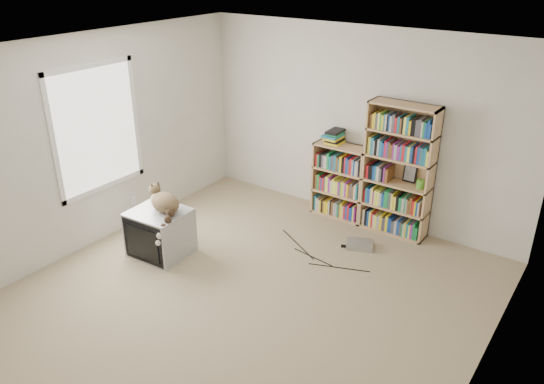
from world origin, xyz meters
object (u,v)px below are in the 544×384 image
Objects in this scene: crt_tv at (161,232)px; bookcase_tall at (399,173)px; bookcase_short at (341,183)px; dvd_player at (360,245)px; cat at (164,207)px.

bookcase_tall is (2.03, 2.11, 0.53)m from crt_tv.
bookcase_tall is 0.85m from bookcase_short.
bookcase_tall is 1.01m from dvd_player.
crt_tv is 0.38m from cat.
dvd_player is at bearing -103.73° from bookcase_tall.
bookcase_tall is (1.92, 2.11, 0.16)m from cat.
crt_tv is 2.11× the size of dvd_player.
bookcase_short is (1.24, 2.11, 0.19)m from crt_tv.
dvd_player is (0.63, -0.63, -0.43)m from bookcase_short.
bookcase_short is (1.14, 2.11, -0.17)m from cat.
dvd_player is (1.87, 1.47, -0.24)m from crt_tv.
cat is 1.84× the size of dvd_player.
bookcase_tall reaches higher than bookcase_short.
cat reaches higher than crt_tv.
bookcase_short is (-0.78, -0.00, -0.33)m from bookcase_tall.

